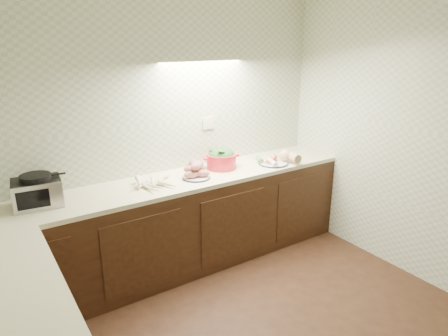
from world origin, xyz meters
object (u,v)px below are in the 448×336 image
dutch_oven (221,158)px  veg_plate (279,158)px  parsnip_pile (146,184)px  toaster_oven (37,191)px  sweet_potato_plate (196,172)px  onion_bowl (194,167)px

dutch_oven → veg_plate: 0.62m
parsnip_pile → dutch_oven: 0.85m
toaster_oven → sweet_potato_plate: bearing=1.5°
toaster_oven → parsnip_pile: bearing=0.3°
parsnip_pile → veg_plate: (1.43, -0.10, 0.02)m
onion_bowl → dutch_oven: (0.28, -0.05, 0.06)m
parsnip_pile → veg_plate: 1.43m
sweet_potato_plate → dutch_oven: size_ratio=0.71×
onion_bowl → veg_plate: bearing=-15.6°
onion_bowl → parsnip_pile: bearing=-165.7°
sweet_potato_plate → veg_plate: size_ratio=0.66×
toaster_oven → dutch_oven: 1.69m
onion_bowl → veg_plate: size_ratio=0.38×
parsnip_pile → onion_bowl: bearing=14.3°
toaster_oven → onion_bowl: 1.41m
parsnip_pile → sweet_potato_plate: size_ratio=1.33×
toaster_oven → onion_bowl: bearing=8.7°
parsnip_pile → onion_bowl: size_ratio=2.29×
sweet_potato_plate → onion_bowl: sweet_potato_plate is taller
sweet_potato_plate → dutch_oven: bearing=18.5°
toaster_oven → onion_bowl: size_ratio=2.47×
toaster_oven → sweet_potato_plate: toaster_oven is taller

